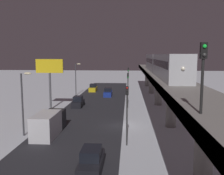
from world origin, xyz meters
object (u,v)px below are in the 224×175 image
object	(u,v)px
sedan_black_2	(91,162)
commercial_billboard	(50,71)
sedan_black	(78,102)
sedan_yellow	(93,88)
rail_signal	(203,66)
subway_train	(161,63)
box_truck	(49,123)
traffic_light_near	(127,107)
traffic_light_far	(128,76)
sedan_blue	(108,93)
traffic_light_mid	(128,85)

from	to	relation	value
sedan_black_2	commercial_billboard	size ratio (longest dim) A/B	0.53
sedan_black	sedan_yellow	bearing A→B (deg)	-90.00
rail_signal	sedan_black_2	xyz separation A→B (m)	(7.15, -5.61, -8.28)
rail_signal	sedan_black_2	distance (m)	12.29
subway_train	sedan_yellow	bearing A→B (deg)	-53.16
box_truck	traffic_light_near	world-z (taller)	traffic_light_near
sedan_yellow	subway_train	bearing A→B (deg)	126.84
traffic_light_far	rail_signal	bearing A→B (deg)	94.87
sedan_yellow	traffic_light_near	world-z (taller)	traffic_light_near
sedan_black_2	traffic_light_far	bearing A→B (deg)	86.25
subway_train	traffic_light_near	bearing A→B (deg)	73.09
sedan_blue	sedan_black	bearing A→B (deg)	-110.37
subway_train	sedan_black	xyz separation A→B (m)	(15.18, -0.34, -7.34)
sedan_blue	traffic_light_mid	bearing A→B (deg)	-70.12
traffic_light_mid	traffic_light_near	bearing A→B (deg)	90.00
subway_train	traffic_light_mid	bearing A→B (deg)	2.64
sedan_black_2	sedan_black	bearing A→B (deg)	103.92
sedan_yellow	box_truck	size ratio (longest dim) A/B	0.57
sedan_yellow	traffic_light_mid	size ratio (longest dim) A/B	0.66
traffic_light_far	commercial_billboard	bearing A→B (deg)	56.93
traffic_light_near	traffic_light_far	distance (m)	38.13
subway_train	box_truck	bearing A→B (deg)	46.44
rail_signal	sedan_black	size ratio (longest dim) A/B	0.97
sedan_black	box_truck	size ratio (longest dim) A/B	0.56
sedan_blue	traffic_light_far	distance (m)	8.39
sedan_black_2	sedan_yellow	bearing A→B (deg)	97.97
rail_signal	sedan_yellow	bearing A→B (deg)	-75.21
subway_train	traffic_light_far	bearing A→B (deg)	-72.63
box_truck	traffic_light_near	size ratio (longest dim) A/B	1.16
box_truck	sedan_yellow	bearing A→B (deg)	-90.31
rail_signal	sedan_black_2	world-z (taller)	rail_signal
subway_train	traffic_light_near	distance (m)	20.59
sedan_black	commercial_billboard	size ratio (longest dim) A/B	0.47
sedan_black_2	sedan_blue	distance (m)	38.25
sedan_black	sedan_black_2	distance (m)	26.60
sedan_yellow	traffic_light_far	distance (m)	10.01
sedan_blue	box_truck	world-z (taller)	box_truck
traffic_light_far	sedan_black_2	bearing A→B (deg)	86.25
rail_signal	sedan_yellow	xyz separation A→B (m)	(13.55, -51.35, -8.28)
sedan_blue	rail_signal	bearing A→B (deg)	-78.45
sedan_black	sedan_blue	distance (m)	13.22
traffic_light_near	traffic_light_mid	bearing A→B (deg)	-90.00
sedan_blue	traffic_light_mid	distance (m)	14.24
sedan_black	box_truck	distance (m)	16.52
sedan_black	traffic_light_mid	bearing A→B (deg)	176.24
box_truck	sedan_black	bearing A→B (deg)	-90.69
traffic_light_near	commercial_billboard	distance (m)	22.06
sedan_black_2	traffic_light_near	size ratio (longest dim) A/B	0.74
traffic_light_near	traffic_light_mid	distance (m)	19.07
box_truck	traffic_light_near	bearing A→B (deg)	161.57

